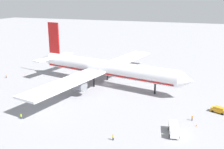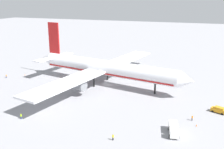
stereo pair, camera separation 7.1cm
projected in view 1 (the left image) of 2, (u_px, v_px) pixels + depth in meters
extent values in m
plane|color=gray|center=(107.00, 84.00, 110.54)|extent=(600.00, 600.00, 0.00)
cylinder|color=white|center=(107.00, 68.00, 108.52)|extent=(61.31, 17.64, 6.26)
cone|color=white|center=(187.00, 81.00, 92.00)|extent=(6.07, 6.96, 6.13)
cone|color=white|center=(47.00, 58.00, 125.36)|extent=(7.26, 7.02, 5.95)
cube|color=red|center=(54.00, 38.00, 119.95)|extent=(5.99, 1.62, 14.04)
cube|color=white|center=(63.00, 55.00, 127.68)|extent=(6.25, 10.93, 0.36)
cube|color=white|center=(45.00, 59.00, 117.71)|extent=(6.25, 10.93, 0.36)
cube|color=white|center=(126.00, 59.00, 128.34)|extent=(15.92, 38.75, 0.70)
cylinder|color=slate|center=(122.00, 66.00, 123.85)|extent=(5.35, 4.68, 3.86)
cube|color=white|center=(66.00, 83.00, 92.28)|extent=(15.92, 38.75, 0.70)
cylinder|color=slate|center=(79.00, 85.00, 97.07)|extent=(5.90, 4.83, 3.91)
cylinder|color=black|center=(155.00, 89.00, 99.28)|extent=(0.70, 0.70, 4.05)
cylinder|color=black|center=(107.00, 76.00, 115.70)|extent=(0.70, 0.70, 4.05)
cylinder|color=black|center=(94.00, 82.00, 107.29)|extent=(0.70, 0.70, 4.05)
cube|color=red|center=(107.00, 72.00, 109.00)|extent=(58.84, 16.87, 0.50)
cube|color=white|center=(175.00, 133.00, 67.70)|extent=(2.67, 2.44, 2.09)
cube|color=white|center=(173.00, 127.00, 71.09)|extent=(3.13, 4.51, 2.12)
cube|color=black|center=(175.00, 133.00, 66.89)|extent=(1.90, 0.50, 0.92)
cylinder|color=black|center=(179.00, 137.00, 68.03)|extent=(0.49, 0.94, 0.90)
cylinder|color=black|center=(170.00, 136.00, 68.34)|extent=(0.49, 0.94, 0.90)
cylinder|color=black|center=(177.00, 129.00, 72.06)|extent=(0.49, 0.94, 0.90)
cylinder|color=black|center=(169.00, 129.00, 72.36)|extent=(0.49, 0.94, 0.90)
cube|color=orange|center=(219.00, 110.00, 83.16)|extent=(4.94, 3.43, 1.10)
cube|color=orange|center=(220.00, 108.00, 82.78)|extent=(3.34, 2.64, 0.55)
cylinder|color=black|center=(212.00, 111.00, 83.64)|extent=(0.68, 0.44, 0.64)
cylinder|color=black|center=(215.00, 110.00, 84.95)|extent=(0.68, 0.44, 0.64)
cylinder|color=black|center=(222.00, 114.00, 81.68)|extent=(0.68, 0.44, 0.64)
cylinder|color=black|center=(224.00, 112.00, 82.99)|extent=(0.68, 0.44, 0.64)
cylinder|color=navy|center=(21.00, 118.00, 78.96)|extent=(0.44, 0.44, 0.85)
cylinder|color=#B2F219|center=(21.00, 115.00, 78.76)|extent=(0.55, 0.55, 0.64)
sphere|color=#8C6647|center=(21.00, 114.00, 78.63)|extent=(0.23, 0.23, 0.23)
cylinder|color=black|center=(113.00, 139.00, 67.21)|extent=(0.45, 0.45, 0.84)
cylinder|color=yellow|center=(113.00, 136.00, 67.00)|extent=(0.56, 0.56, 0.63)
sphere|color=#8C6647|center=(113.00, 135.00, 66.88)|extent=(0.23, 0.23, 0.23)
cylinder|color=#3F3F47|center=(192.00, 119.00, 78.00)|extent=(0.33, 0.33, 0.80)
cylinder|color=orange|center=(192.00, 117.00, 77.80)|extent=(0.41, 0.41, 0.60)
sphere|color=tan|center=(192.00, 116.00, 77.69)|extent=(0.22, 0.22, 0.22)
cylinder|color=navy|center=(6.00, 77.00, 119.42)|extent=(0.41, 0.41, 0.80)
cylinder|color=orange|center=(6.00, 76.00, 119.22)|extent=(0.51, 0.51, 0.60)
sphere|color=beige|center=(6.00, 75.00, 119.11)|extent=(0.22, 0.22, 0.22)
cone|color=orange|center=(197.00, 125.00, 74.56)|extent=(0.36, 0.36, 0.55)
cone|color=orange|center=(83.00, 62.00, 147.72)|extent=(0.36, 0.36, 0.55)
cone|color=orange|center=(25.00, 75.00, 123.46)|extent=(0.36, 0.36, 0.55)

